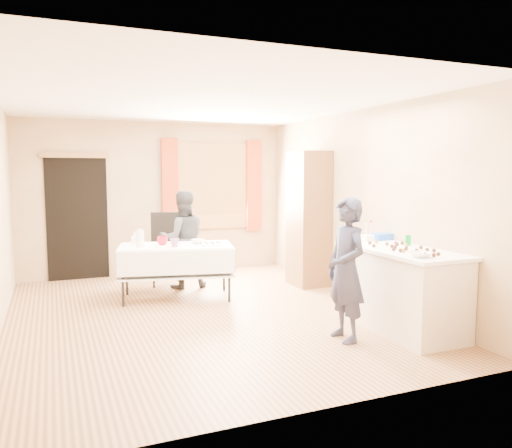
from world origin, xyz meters
name	(u,v)px	position (x,y,z in m)	size (l,w,h in m)	color
floor	(202,315)	(0.00, 0.00, -0.01)	(4.50, 5.50, 0.02)	#9E7047
ceiling	(200,100)	(0.00, 0.00, 2.61)	(4.50, 5.50, 0.02)	white
wall_back	(156,198)	(0.00, 2.76, 1.30)	(4.50, 0.02, 2.60)	tan
wall_front	(310,237)	(0.00, -2.76, 1.30)	(4.50, 0.02, 2.60)	tan
wall_right	(359,205)	(2.26, 0.00, 1.30)	(0.02, 5.50, 2.60)	tan
window_frame	(213,186)	(1.00, 2.72, 1.50)	(1.32, 0.06, 1.52)	olive
window_pane	(213,186)	(1.00, 2.71, 1.50)	(1.20, 0.02, 1.40)	white
curtain_left	(170,187)	(0.22, 2.67, 1.50)	(0.28, 0.06, 1.65)	#AB3B1B
curtain_right	(254,186)	(1.78, 2.67, 1.50)	(0.28, 0.06, 1.65)	#AB3B1B
doorway	(77,219)	(-1.30, 2.73, 1.00)	(0.95, 0.04, 2.00)	black
door_lintel	(75,155)	(-1.30, 2.70, 2.02)	(1.05, 0.06, 0.08)	olive
cabinet	(309,219)	(1.99, 0.95, 1.03)	(0.50, 0.60, 2.07)	brown
counter	(400,289)	(1.89, -1.40, 0.45)	(0.75, 1.57, 0.91)	beige
party_table	(176,267)	(-0.11, 0.88, 0.45)	(1.69, 1.11, 0.75)	black
chair	(166,263)	(-0.05, 1.83, 0.33)	(0.54, 0.54, 1.12)	black
girl	(346,270)	(1.12, -1.49, 0.75)	(0.36, 0.55, 1.50)	#1F2039
woman	(183,239)	(0.14, 1.49, 0.74)	(0.75, 0.60, 1.48)	black
soda_can	(408,240)	(2.10, -1.25, 0.97)	(0.07, 0.07, 0.12)	#019A25
mixing_bowl	(420,255)	(1.70, -1.92, 0.94)	(0.23, 0.23, 0.05)	white
foam_block	(367,238)	(1.88, -0.77, 0.95)	(0.15, 0.10, 0.08)	white
blue_basket	(382,236)	(2.15, -0.71, 0.95)	(0.30, 0.20, 0.08)	blue
pitcher	(140,239)	(-0.60, 0.88, 0.86)	(0.11, 0.11, 0.22)	silver
cup_red	(162,241)	(-0.28, 0.97, 0.81)	(0.16, 0.16, 0.12)	red
cup_rainbow	(174,243)	(-0.17, 0.72, 0.81)	(0.17, 0.17, 0.11)	red
small_bowl	(198,241)	(0.22, 0.91, 0.78)	(0.19, 0.19, 0.06)	white
pastry_tray	(212,244)	(0.35, 0.68, 0.76)	(0.28, 0.20, 0.02)	white
bottle	(135,238)	(-0.62, 1.20, 0.83)	(0.11, 0.11, 0.17)	white
cake_balls	(406,248)	(1.86, -1.52, 0.93)	(0.48, 1.05, 0.04)	#3F2314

